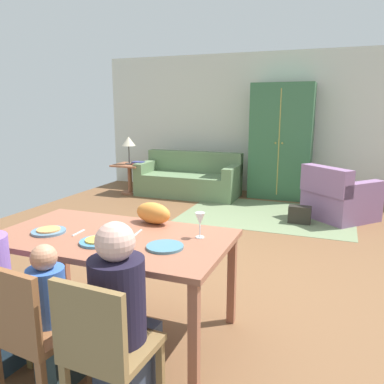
% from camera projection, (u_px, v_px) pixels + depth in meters
% --- Properties ---
extents(ground_plane, '(7.14, 6.52, 0.02)m').
position_uv_depth(ground_plane, '(225.00, 247.00, 4.77)').
color(ground_plane, brown).
extents(back_wall, '(7.14, 0.10, 2.70)m').
position_uv_depth(back_wall, '(274.00, 124.00, 7.49)').
color(back_wall, silver).
rests_on(back_wall, ground_plane).
extents(dining_table, '(1.72, 0.95, 0.76)m').
position_uv_depth(dining_table, '(112.00, 244.00, 2.85)').
color(dining_table, '#965840').
rests_on(dining_table, ground_plane).
extents(plate_near_man, '(0.25, 0.25, 0.02)m').
position_uv_depth(plate_near_man, '(49.00, 231.00, 2.89)').
color(plate_near_man, slate).
rests_on(plate_near_man, dining_table).
extents(pizza_near_man, '(0.17, 0.17, 0.01)m').
position_uv_depth(pizza_near_man, '(49.00, 230.00, 2.88)').
color(pizza_near_man, '#E09652').
rests_on(pizza_near_man, plate_near_man).
extents(plate_near_child, '(0.25, 0.25, 0.02)m').
position_uv_depth(plate_near_child, '(98.00, 242.00, 2.67)').
color(plate_near_child, teal).
rests_on(plate_near_child, dining_table).
extents(pizza_near_child, '(0.17, 0.17, 0.01)m').
position_uv_depth(pizza_near_child, '(98.00, 240.00, 2.66)').
color(pizza_near_child, gold).
rests_on(pizza_near_child, plate_near_child).
extents(plate_near_woman, '(0.25, 0.25, 0.02)m').
position_uv_depth(plate_near_woman, '(165.00, 247.00, 2.57)').
color(plate_near_woman, teal).
rests_on(plate_near_woman, dining_table).
extents(wine_glass, '(0.07, 0.07, 0.19)m').
position_uv_depth(wine_glass, '(200.00, 220.00, 2.75)').
color(wine_glass, silver).
rests_on(wine_glass, dining_table).
extents(fork, '(0.02, 0.15, 0.01)m').
position_uv_depth(fork, '(79.00, 233.00, 2.88)').
color(fork, silver).
rests_on(fork, dining_table).
extents(knife, '(0.03, 0.17, 0.01)m').
position_uv_depth(knife, '(137.00, 233.00, 2.87)').
color(knife, silver).
rests_on(knife, dining_table).
extents(dining_chair_child, '(0.46, 0.46, 0.87)m').
position_uv_depth(dining_chair_child, '(30.00, 327.00, 2.13)').
color(dining_chair_child, brown).
rests_on(dining_chair_child, ground_plane).
extents(person_child, '(0.22, 0.30, 0.92)m').
position_uv_depth(person_child, '(54.00, 322.00, 2.29)').
color(person_child, '#324446').
rests_on(person_child, ground_plane).
extents(dining_chair_woman, '(0.44, 0.44, 0.87)m').
position_uv_depth(dining_chair_woman, '(104.00, 346.00, 1.96)').
color(dining_chair_woman, olive).
rests_on(dining_chair_woman, ground_plane).
extents(person_woman, '(0.30, 0.41, 1.11)m').
position_uv_depth(person_woman, '(123.00, 325.00, 2.12)').
color(person_woman, '#333D51').
rests_on(person_woman, ground_plane).
extents(cat, '(0.35, 0.23, 0.17)m').
position_uv_depth(cat, '(153.00, 213.00, 3.10)').
color(cat, orange).
rests_on(cat, dining_table).
extents(area_rug, '(2.60, 1.80, 0.01)m').
position_uv_depth(area_rug, '(268.00, 214.00, 6.15)').
color(area_rug, '#6F805A').
rests_on(area_rug, ground_plane).
extents(couch, '(1.93, 0.86, 0.82)m').
position_uv_depth(couch, '(189.00, 180.00, 7.46)').
color(couch, '#617D54').
rests_on(couch, ground_plane).
extents(armchair, '(1.21, 1.21, 0.82)m').
position_uv_depth(armchair, '(338.00, 198.00, 5.87)').
color(armchair, gray).
rests_on(armchair, ground_plane).
extents(armoire, '(1.10, 0.59, 2.10)m').
position_uv_depth(armoire, '(281.00, 142.00, 7.13)').
color(armoire, '#356640').
rests_on(armoire, ground_plane).
extents(side_table, '(0.56, 0.56, 0.58)m').
position_uv_depth(side_table, '(130.00, 174.00, 7.62)').
color(side_table, '#95583B').
rests_on(side_table, ground_plane).
extents(table_lamp, '(0.26, 0.26, 0.54)m').
position_uv_depth(table_lamp, '(129.00, 142.00, 7.48)').
color(table_lamp, '#423C3A').
rests_on(table_lamp, side_table).
extents(book_lower, '(0.22, 0.16, 0.03)m').
position_uv_depth(book_lower, '(139.00, 164.00, 7.51)').
color(book_lower, '#A42A25').
rests_on(book_lower, side_table).
extents(book_upper, '(0.22, 0.16, 0.03)m').
position_uv_depth(book_upper, '(138.00, 162.00, 7.53)').
color(book_upper, '#3A417C').
rests_on(book_upper, book_lower).
extents(handbag, '(0.32, 0.16, 0.26)m').
position_uv_depth(handbag, '(300.00, 215.00, 5.67)').
color(handbag, '#28251F').
rests_on(handbag, ground_plane).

